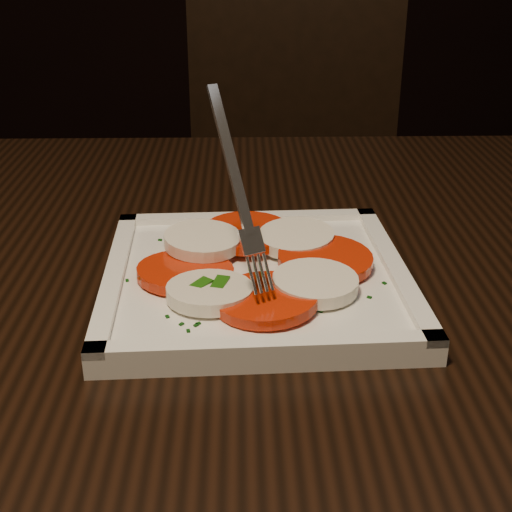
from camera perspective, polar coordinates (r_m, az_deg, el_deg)
table at (r=0.68m, az=3.30°, el=-7.87°), size 1.25×0.87×0.75m
chair at (r=1.43m, az=2.74°, el=5.10°), size 0.48×0.48×0.93m
plate at (r=0.58m, az=0.00°, el=-2.02°), size 0.25×0.25×0.01m
caprese_salad at (r=0.57m, az=0.01°, el=-0.58°), size 0.20×0.20×0.02m
fork at (r=0.52m, az=-2.01°, el=5.85°), size 0.06×0.09×0.13m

